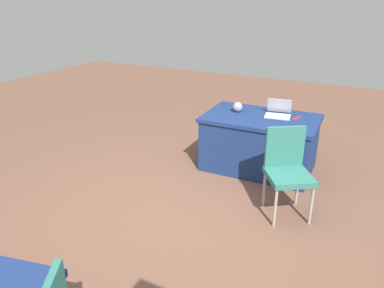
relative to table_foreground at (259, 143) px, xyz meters
The scene contains 6 objects.
ground_plane 1.74m from the table_foreground, 78.64° to the left, with size 14.40×14.40×0.00m, color brown.
table_foreground is the anchor object (origin of this frame).
chair_near_front 1.11m from the table_foreground, 121.94° to the left, with size 0.61×0.61×0.94m.
laptop_silver 0.46m from the table_foreground, 144.93° to the right, with size 0.36×0.34×0.21m.
yarn_ball 0.56m from the table_foreground, ahead, with size 0.13×0.13×0.13m, color gray.
scissors_red 0.58m from the table_foreground, 163.17° to the right, with size 0.18×0.04×0.01m, color red.
Camera 1 is at (-1.62, 2.86, 2.26)m, focal length 34.98 mm.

